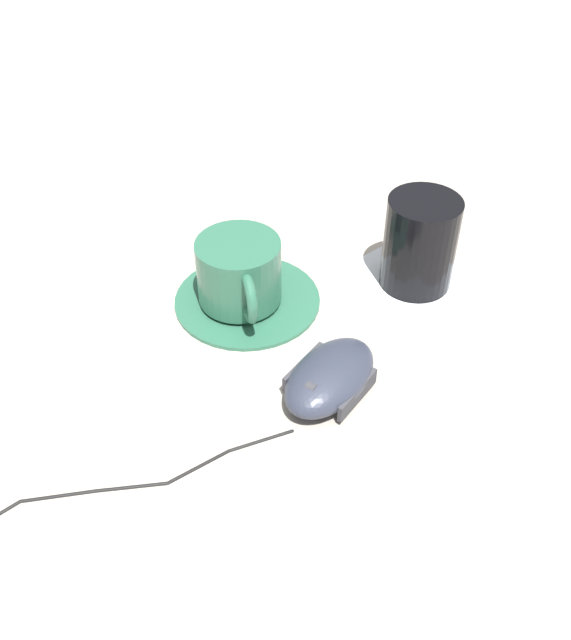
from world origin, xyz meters
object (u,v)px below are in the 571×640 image
at_px(computer_mouse, 330,377).
at_px(saucer, 247,299).
at_px(coffee_cup, 239,272).
at_px(drinking_glass, 420,243).

bearing_deg(computer_mouse, saucer, -35.12).
xyz_separation_m(saucer, coffee_cup, (0.00, 0.01, 0.04)).
bearing_deg(coffee_cup, saucer, -120.56).
relative_size(coffee_cup, drinking_glass, 1.05).
xyz_separation_m(saucer, computer_mouse, (-0.12, 0.09, 0.01)).
xyz_separation_m(coffee_cup, drinking_glass, (-0.15, -0.10, 0.01)).
height_order(saucer, computer_mouse, computer_mouse).
height_order(saucer, coffee_cup, coffee_cup).
bearing_deg(saucer, computer_mouse, 144.88).
relative_size(saucer, computer_mouse, 1.26).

